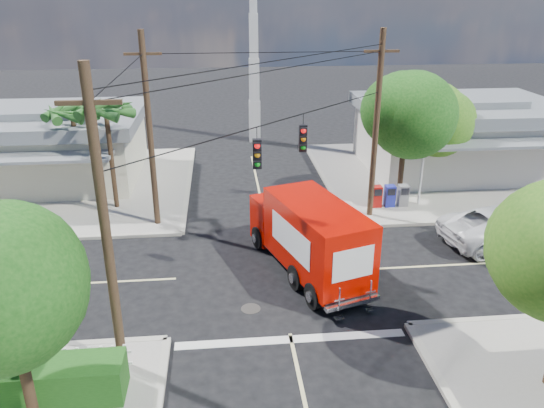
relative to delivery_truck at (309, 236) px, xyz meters
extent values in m
plane|color=black|center=(-1.26, -0.09, -1.58)|extent=(120.00, 120.00, 0.00)
cube|color=#9B968C|center=(9.74, 10.91, -1.51)|extent=(14.00, 14.00, 0.14)
cube|color=#ABA698|center=(2.74, 10.91, -1.51)|extent=(0.25, 14.00, 0.14)
cube|color=#ABA698|center=(9.74, 3.91, -1.51)|extent=(14.00, 0.25, 0.14)
cube|color=#9B968C|center=(-12.26, 10.91, -1.51)|extent=(14.00, 14.00, 0.14)
cube|color=#ABA698|center=(-5.26, 10.91, -1.51)|extent=(0.25, 14.00, 0.14)
cube|color=#ABA698|center=(-12.26, 3.91, -1.51)|extent=(14.00, 0.25, 0.14)
cube|color=beige|center=(-1.26, 9.91, -1.58)|extent=(0.12, 12.00, 0.01)
cube|color=beige|center=(8.74, -0.09, -1.58)|extent=(12.00, 0.12, 0.01)
cube|color=beige|center=(-11.26, -0.09, -1.58)|extent=(12.00, 0.12, 0.01)
cube|color=silver|center=(-1.26, -4.39, -1.58)|extent=(7.50, 0.40, 0.01)
cube|color=silver|center=(11.24, 11.91, 0.26)|extent=(11.00, 8.00, 3.40)
cube|color=slate|center=(11.24, 11.91, 2.31)|extent=(11.80, 8.80, 0.70)
cube|color=slate|center=(11.24, 11.91, 2.81)|extent=(6.05, 4.40, 0.50)
cube|color=slate|center=(11.24, 7.01, 1.46)|extent=(9.90, 1.80, 0.15)
cylinder|color=silver|center=(6.84, 6.21, 0.01)|extent=(0.12, 0.12, 2.90)
cube|color=beige|center=(-13.26, 12.41, 0.16)|extent=(10.00, 8.00, 3.20)
cube|color=slate|center=(-13.26, 12.41, 2.11)|extent=(10.80, 8.80, 0.70)
cube|color=slate|center=(-13.26, 12.41, 2.61)|extent=(5.50, 4.40, 0.50)
cube|color=slate|center=(-13.26, 7.51, 1.26)|extent=(9.00, 1.80, 0.15)
cylinder|color=silver|center=(-9.26, 6.71, -0.09)|extent=(0.12, 0.12, 2.70)
cube|color=silver|center=(-0.76, 19.91, -0.08)|extent=(0.80, 0.80, 3.00)
cube|color=silver|center=(-0.76, 19.91, 2.92)|extent=(0.70, 0.70, 3.00)
cube|color=silver|center=(-0.76, 19.91, 5.92)|extent=(0.60, 0.60, 3.00)
cylinder|color=#422D1C|center=(-8.26, -7.59, 0.41)|extent=(0.28, 0.28, 3.71)
sphere|color=#134810|center=(-8.26, -7.59, 2.73)|extent=(3.71, 3.71, 3.71)
sphere|color=#134810|center=(-7.91, -7.89, 2.62)|extent=(3.25, 3.25, 3.25)
cylinder|color=#422D1C|center=(5.94, 6.71, 0.61)|extent=(0.28, 0.28, 4.10)
sphere|color=#134810|center=(5.94, 6.71, 3.17)|extent=(4.10, 4.10, 4.10)
sphere|color=#134810|center=(5.54, 6.91, 3.42)|extent=(3.33, 3.33, 3.33)
sphere|color=#134810|center=(6.29, 6.41, 3.04)|extent=(3.58, 3.58, 3.58)
cylinder|color=#422D1C|center=(8.54, 8.91, 0.35)|extent=(0.28, 0.28, 3.58)
sphere|color=#2D6A17|center=(8.54, 8.91, 2.59)|extent=(3.58, 3.58, 3.58)
sphere|color=#2D6A17|center=(8.14, 9.11, 2.81)|extent=(2.91, 2.91, 2.91)
sphere|color=#2D6A17|center=(8.89, 8.61, 2.48)|extent=(3.14, 3.14, 3.14)
cylinder|color=#422D1C|center=(-8.76, 7.41, 1.06)|extent=(0.24, 0.24, 5.00)
cone|color=#275E21|center=(-7.86, 7.41, 3.66)|extent=(0.50, 2.06, 0.98)
cone|color=#275E21|center=(-8.19, 8.12, 3.66)|extent=(1.92, 1.68, 0.98)
cone|color=#275E21|center=(-8.96, 8.29, 3.66)|extent=(2.12, 0.95, 0.98)
cone|color=#275E21|center=(-9.57, 7.80, 3.66)|extent=(1.34, 2.07, 0.98)
cone|color=#275E21|center=(-9.57, 7.02, 3.66)|extent=(1.34, 2.07, 0.98)
cone|color=#275E21|center=(-8.96, 6.54, 3.66)|extent=(2.12, 0.95, 0.98)
cone|color=#275E21|center=(-8.19, 6.71, 3.66)|extent=(1.92, 1.68, 0.98)
cylinder|color=#422D1C|center=(-10.76, 8.91, 0.86)|extent=(0.24, 0.24, 4.60)
cone|color=#275E21|center=(-9.86, 8.91, 3.26)|extent=(0.50, 2.06, 0.98)
cone|color=#275E21|center=(-10.19, 9.62, 3.26)|extent=(1.92, 1.68, 0.98)
cone|color=#275E21|center=(-10.96, 9.79, 3.26)|extent=(2.12, 0.95, 0.98)
cone|color=#275E21|center=(-11.57, 9.30, 3.26)|extent=(1.34, 2.07, 0.98)
cone|color=#275E21|center=(-11.57, 8.52, 3.26)|extent=(1.34, 2.07, 0.98)
cone|color=#275E21|center=(-10.96, 8.04, 3.26)|extent=(2.12, 0.95, 0.98)
cone|color=#275E21|center=(-10.19, 8.21, 3.26)|extent=(1.92, 1.68, 0.98)
cylinder|color=#473321|center=(-6.46, -5.29, 2.92)|extent=(0.28, 0.28, 9.00)
cube|color=#473321|center=(-6.46, -5.29, 6.42)|extent=(1.60, 0.12, 0.12)
cylinder|color=#473321|center=(3.94, 5.11, 2.92)|extent=(0.28, 0.28, 9.00)
cube|color=#473321|center=(3.94, 5.11, 6.42)|extent=(1.60, 0.12, 0.12)
cylinder|color=#473321|center=(-6.46, 5.11, 2.92)|extent=(0.28, 0.28, 9.00)
cube|color=#473321|center=(-6.46, 5.11, 6.42)|extent=(1.60, 0.12, 0.12)
cylinder|color=black|center=(-1.26, -0.09, 4.62)|extent=(10.43, 10.43, 0.04)
cube|color=black|center=(-2.06, -0.89, 3.67)|extent=(0.30, 0.24, 1.05)
sphere|color=red|center=(-2.06, -1.03, 4.00)|extent=(0.20, 0.20, 0.20)
cube|color=black|center=(-0.16, 1.01, 3.67)|extent=(0.30, 0.24, 1.05)
sphere|color=red|center=(-0.16, 0.87, 4.00)|extent=(0.20, 0.20, 0.20)
cube|color=silver|center=(-9.06, -5.69, -1.09)|extent=(5.94, 0.05, 0.08)
cube|color=silver|center=(-9.06, -5.69, -0.69)|extent=(5.94, 0.05, 0.08)
cube|color=silver|center=(-6.26, -5.69, -0.94)|extent=(0.09, 0.06, 1.00)
cube|color=#194814|center=(-9.26, -6.49, -0.89)|extent=(6.20, 1.20, 1.10)
cube|color=#9E0E0A|center=(4.54, 6.11, -0.89)|extent=(0.50, 0.50, 1.10)
cube|color=#1C2295|center=(5.24, 6.11, -0.89)|extent=(0.50, 0.50, 1.10)
cube|color=slate|center=(5.94, 6.11, -0.89)|extent=(0.50, 0.50, 1.10)
cube|color=black|center=(-0.04, 0.13, -1.09)|extent=(4.08, 7.23, 0.22)
cube|color=#C00A00|center=(-0.88, 2.72, -0.38)|extent=(2.50, 2.10, 1.96)
cube|color=black|center=(-1.07, 3.31, -0.02)|extent=(1.85, 0.79, 0.85)
cube|color=silver|center=(-1.13, 3.48, -1.00)|extent=(1.98, 0.73, 0.31)
cube|color=#C00A00|center=(0.20, -0.63, 0.24)|extent=(3.71, 5.59, 2.58)
cube|color=white|center=(1.28, -0.28, 0.38)|extent=(1.00, 3.05, 1.16)
cube|color=white|center=(-0.87, -0.98, 0.38)|extent=(1.00, 3.05, 1.16)
cube|color=white|center=(1.00, -3.10, 0.38)|extent=(1.53, 0.51, 1.16)
cube|color=silver|center=(1.04, -3.21, -1.09)|extent=(2.10, 0.87, 0.16)
cube|color=silver|center=(0.48, -3.51, -0.74)|extent=(0.40, 0.17, 0.89)
cube|color=silver|center=(1.67, -3.13, -0.74)|extent=(0.40, 0.17, 0.89)
cylinder|color=black|center=(-1.81, 2.27, -1.09)|extent=(0.57, 1.02, 0.98)
cylinder|color=black|center=(0.13, 2.90, -1.09)|extent=(0.57, 1.02, 0.98)
cylinder|color=black|center=(-0.22, -2.64, -1.09)|extent=(0.57, 1.02, 0.98)
cylinder|color=black|center=(1.72, -2.00, -1.09)|extent=(0.57, 1.02, 0.98)
imported|color=silver|center=(9.14, 1.65, -0.76)|extent=(6.25, 3.66, 1.64)
imported|color=#BAB59C|center=(-9.16, -6.68, -0.61)|extent=(0.72, 0.68, 1.66)
camera|label=1|loc=(-3.29, -18.53, 8.99)|focal=35.00mm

